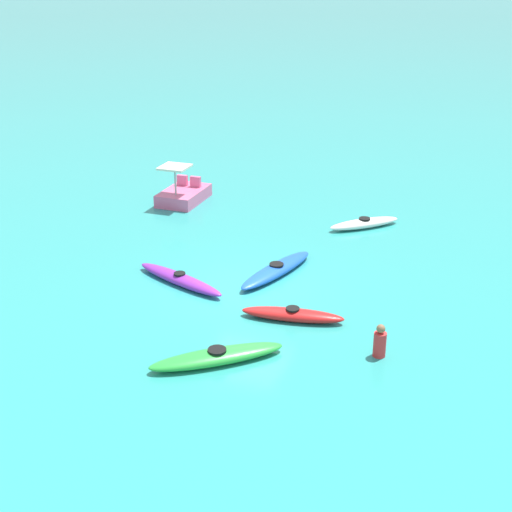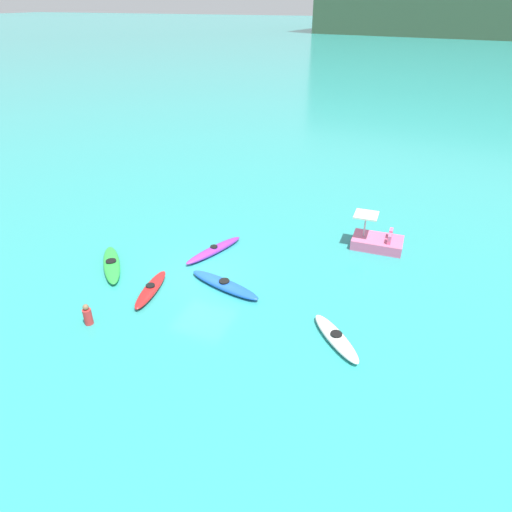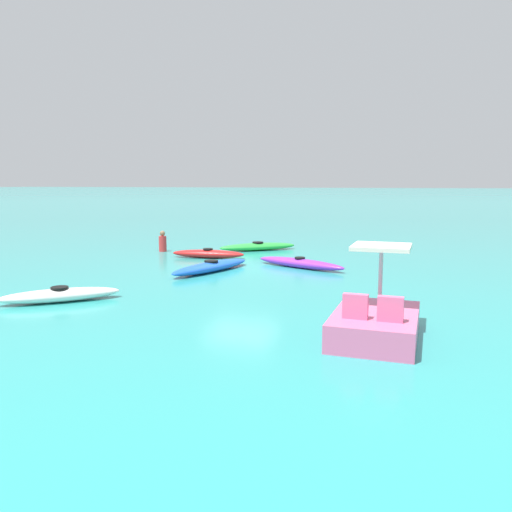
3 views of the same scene
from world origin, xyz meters
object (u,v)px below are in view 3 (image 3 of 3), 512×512
at_px(kayak_blue, 211,267).
at_px(kayak_green, 258,247).
at_px(kayak_purple, 300,263).
at_px(kayak_white, 60,295).
at_px(person_near_shore, 163,242).
at_px(kayak_red, 208,254).
at_px(pedal_boat_pink, 376,321).

bearing_deg(kayak_blue, kayak_green, -176.17).
distance_m(kayak_green, kayak_blue, 5.49).
bearing_deg(kayak_purple, kayak_green, -142.45).
xyz_separation_m(kayak_white, kayak_blue, (-5.15, 1.65, -0.00)).
relative_size(kayak_blue, person_near_shore, 4.12).
xyz_separation_m(kayak_white, person_near_shore, (-8.92, -2.38, 0.22)).
height_order(kayak_red, kayak_blue, same).
distance_m(kayak_red, kayak_blue, 3.07).
distance_m(kayak_white, kayak_blue, 5.40).
height_order(kayak_red, person_near_shore, person_near_shore).
relative_size(kayak_green, pedal_boat_pink, 1.25).
bearing_deg(pedal_boat_pink, person_near_shore, -132.88).
distance_m(kayak_purple, pedal_boat_pink, 7.99).
distance_m(kayak_purple, kayak_green, 4.75).
bearing_deg(pedal_boat_pink, kayak_purple, -154.62).
bearing_deg(kayak_blue, pedal_boat_pink, 47.25).
bearing_deg(kayak_green, person_near_shore, -64.95).
relative_size(kayak_white, kayak_blue, 0.69).
relative_size(kayak_red, person_near_shore, 3.30).
bearing_deg(pedal_boat_pink, kayak_red, -138.13).
xyz_separation_m(kayak_red, pedal_boat_pink, (8.22, 7.37, 0.17)).
distance_m(kayak_blue, pedal_boat_pink, 8.11).
bearing_deg(kayak_white, kayak_red, 178.31).
bearing_deg(kayak_white, kayak_purple, 148.65).
xyz_separation_m(kayak_red, person_near_shore, (-1.05, -2.61, 0.22)).
distance_m(kayak_red, kayak_purple, 4.07).
relative_size(kayak_red, kayak_purple, 0.83).
relative_size(kayak_green, kayak_blue, 0.85).
height_order(kayak_purple, person_near_shore, person_near_shore).
height_order(kayak_green, kayak_blue, same).
bearing_deg(person_near_shore, kayak_blue, 46.92).
distance_m(kayak_red, person_near_shore, 2.83).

